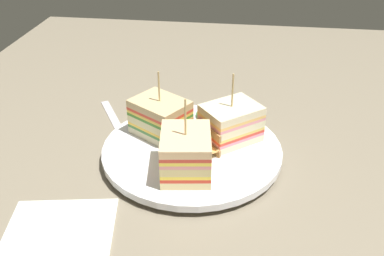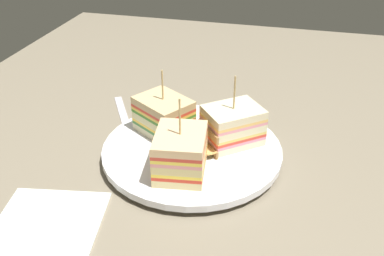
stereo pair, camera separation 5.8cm
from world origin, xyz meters
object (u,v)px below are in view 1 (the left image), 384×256
at_px(plate, 192,151).
at_px(chip_pile, 197,146).
at_px(sandwich_wedge_2, 185,153).
at_px(spoon, 119,127).
at_px(napkin, 55,243).
at_px(sandwich_wedge_0, 231,123).
at_px(sandwich_wedge_1, 161,118).

bearing_deg(plate, chip_pile, -127.97).
distance_m(sandwich_wedge_2, spoon, 0.17).
relative_size(sandwich_wedge_2, spoon, 0.82).
height_order(plate, chip_pile, chip_pile).
relative_size(chip_pile, napkin, 0.52).
distance_m(sandwich_wedge_0, chip_pile, 0.06).
xyz_separation_m(sandwich_wedge_0, napkin, (-0.21, 0.17, -0.04)).
xyz_separation_m(plate, sandwich_wedge_1, (0.03, 0.05, 0.03)).
bearing_deg(napkin, sandwich_wedge_2, -44.38).
height_order(chip_pile, napkin, chip_pile).
xyz_separation_m(plate, sandwich_wedge_0, (0.03, -0.05, 0.03)).
height_order(sandwich_wedge_0, napkin, sandwich_wedge_0).
bearing_deg(spoon, sandwich_wedge_0, 48.97).
bearing_deg(sandwich_wedge_1, plate, 1.69).
relative_size(sandwich_wedge_1, sandwich_wedge_2, 0.93).
distance_m(sandwich_wedge_0, spoon, 0.18).
height_order(plate, spoon, plate).
bearing_deg(spoon, plate, 33.64).
relative_size(plate, sandwich_wedge_1, 2.56).
distance_m(plate, spoon, 0.13).
xyz_separation_m(sandwich_wedge_0, chip_pile, (-0.03, 0.04, -0.02)).
distance_m(sandwich_wedge_1, sandwich_wedge_2, 0.10).
xyz_separation_m(sandwich_wedge_1, spoon, (0.03, 0.07, -0.04)).
height_order(sandwich_wedge_0, sandwich_wedge_1, sandwich_wedge_0).
xyz_separation_m(sandwich_wedge_0, spoon, (0.03, 0.17, -0.04)).
bearing_deg(sandwich_wedge_0, plate, -10.71).
distance_m(sandwich_wedge_1, napkin, 0.23).
bearing_deg(napkin, sandwich_wedge_0, -39.67).
bearing_deg(napkin, sandwich_wedge_1, -19.33).
xyz_separation_m(sandwich_wedge_0, sandwich_wedge_2, (-0.08, 0.05, 0.00)).
xyz_separation_m(sandwich_wedge_2, chip_pile, (0.05, -0.01, -0.02)).
distance_m(sandwich_wedge_0, sandwich_wedge_2, 0.10).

